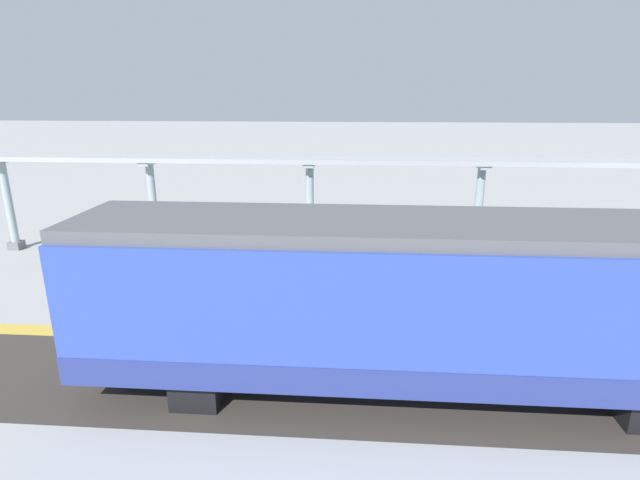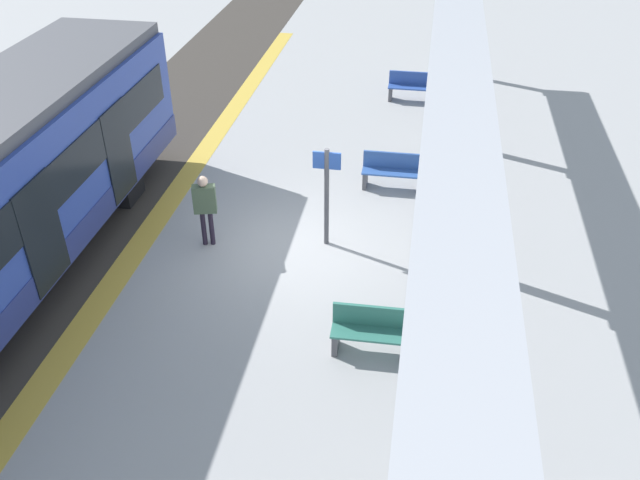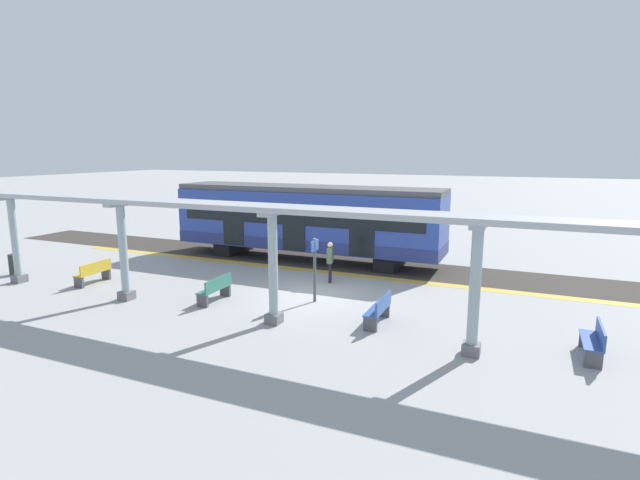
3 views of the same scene
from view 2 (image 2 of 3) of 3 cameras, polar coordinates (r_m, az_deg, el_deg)
name	(u,v)px [view 2 (image 2 of 3)]	position (r m, az deg, el deg)	size (l,w,h in m)	color
ground_plane	(294,246)	(14.14, -2.20, -0.48)	(176.00, 176.00, 0.00)	#9C9C9C
tactile_edge_strip	(149,232)	(15.04, -14.34, 0.70)	(0.53, 29.00, 0.01)	gold
trackbed	(69,224)	(15.84, -20.57, 1.28)	(3.20, 41.00, 0.01)	#38332D
canopy_pillar_second	(445,425)	(8.39, 10.58, -15.20)	(1.10, 0.44, 3.37)	slate
canopy_pillar_third	(449,188)	(12.99, 10.90, 4.40)	(1.10, 0.44, 3.37)	slate
canopy_pillar_fourth	(451,81)	(18.16, 11.05, 13.10)	(1.10, 0.44, 3.37)	slate
canopy_pillar_fifth	(452,21)	(23.36, 11.13, 17.76)	(1.10, 0.44, 3.37)	slate
canopy_beam	(460,103)	(12.15, 11.78, 11.32)	(1.20, 23.28, 0.16)	#A8AAB2
bench_near_end	(394,171)	(16.15, 6.29, 5.87)	(1.50, 0.45, 0.86)	#32579E
bench_far_end	(376,331)	(11.39, 4.79, -7.67)	(1.51, 0.47, 0.86)	#327364
bench_extra_slot	(413,86)	(21.22, 7.91, 12.80)	(1.50, 0.44, 0.86)	#2C4D9D
platform_info_sign	(327,188)	(13.51, 0.57, 4.42)	(0.56, 0.10, 2.20)	#4C4C51
passenger_waiting_near_edge	(205,203)	(13.85, -9.75, 3.14)	(0.50, 0.32, 1.61)	#271E2D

